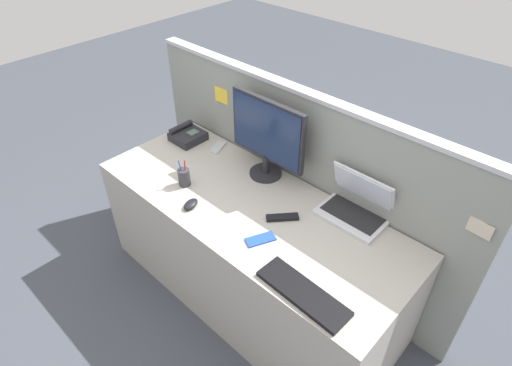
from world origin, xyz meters
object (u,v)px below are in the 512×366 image
(cell_phone_blue_case, at_px, (261,239))
(tv_remote, at_px, (282,217))
(desk_phone, at_px, (187,135))
(computer_mouse_right_hand, at_px, (191,204))
(pen_cup, at_px, (184,177))
(cell_phone_silver_slab, at_px, (218,147))
(keyboard_main, at_px, (303,293))
(desktop_monitor, at_px, (267,135))
(laptop, at_px, (357,205))

(cell_phone_blue_case, distance_m, tv_remote, 0.19)
(desk_phone, bearing_deg, computer_mouse_right_hand, -38.15)
(computer_mouse_right_hand, xyz_separation_m, pen_cup, (-0.18, 0.10, 0.04))
(cell_phone_silver_slab, height_order, cell_phone_blue_case, same)
(cell_phone_silver_slab, xyz_separation_m, cell_phone_blue_case, (0.77, -0.42, 0.00))
(keyboard_main, distance_m, computer_mouse_right_hand, 0.81)
(keyboard_main, bearing_deg, pen_cup, 173.77)
(cell_phone_blue_case, bearing_deg, pen_cup, -157.90)
(desk_phone, bearing_deg, desktop_monitor, 7.10)
(pen_cup, bearing_deg, computer_mouse_right_hand, -30.10)
(keyboard_main, bearing_deg, cell_phone_silver_slab, 156.68)
(desk_phone, height_order, pen_cup, pen_cup)
(laptop, bearing_deg, pen_cup, -152.03)
(keyboard_main, relative_size, pen_cup, 2.62)
(computer_mouse_right_hand, bearing_deg, desktop_monitor, 63.93)
(computer_mouse_right_hand, xyz_separation_m, cell_phone_blue_case, (0.45, 0.07, -0.01))
(desk_phone, height_order, cell_phone_blue_case, desk_phone)
(desk_phone, bearing_deg, keyboard_main, -19.15)
(cell_phone_silver_slab, bearing_deg, cell_phone_blue_case, -50.34)
(laptop, bearing_deg, tv_remote, -131.44)
(computer_mouse_right_hand, distance_m, pen_cup, 0.21)
(laptop, bearing_deg, cell_phone_silver_slab, -176.37)
(computer_mouse_right_hand, distance_m, tv_remote, 0.50)
(desktop_monitor, distance_m, computer_mouse_right_hand, 0.57)
(cell_phone_blue_case, bearing_deg, desk_phone, -174.88)
(laptop, relative_size, computer_mouse_right_hand, 3.50)
(cell_phone_blue_case, bearing_deg, computer_mouse_right_hand, -145.97)
(desktop_monitor, distance_m, desk_phone, 0.69)
(computer_mouse_right_hand, relative_size, pen_cup, 0.60)
(pen_cup, bearing_deg, laptop, 27.97)
(laptop, bearing_deg, desktop_monitor, -174.75)
(laptop, relative_size, cell_phone_blue_case, 2.37)
(keyboard_main, height_order, computer_mouse_right_hand, computer_mouse_right_hand)
(desktop_monitor, bearing_deg, laptop, 5.25)
(keyboard_main, bearing_deg, cell_phone_blue_case, 164.15)
(desktop_monitor, distance_m, pen_cup, 0.53)
(desk_phone, xyz_separation_m, tv_remote, (0.97, -0.16, -0.02))
(pen_cup, bearing_deg, desktop_monitor, 55.95)
(desk_phone, distance_m, pen_cup, 0.49)
(laptop, xyz_separation_m, pen_cup, (-0.86, -0.46, -0.01))
(cell_phone_silver_slab, bearing_deg, laptop, -18.02)
(desk_phone, bearing_deg, cell_phone_silver_slab, 17.61)
(desktop_monitor, relative_size, pen_cup, 3.05)
(pen_cup, xyz_separation_m, cell_phone_silver_slab, (-0.15, 0.39, -0.05))
(keyboard_main, bearing_deg, desktop_monitor, 144.53)
(desktop_monitor, height_order, tv_remote, desktop_monitor)
(keyboard_main, relative_size, cell_phone_blue_case, 2.97)
(laptop, distance_m, tv_remote, 0.39)
(keyboard_main, distance_m, tv_remote, 0.49)
(laptop, distance_m, cell_phone_silver_slab, 1.01)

